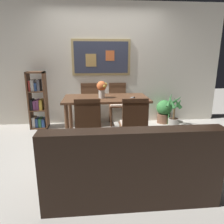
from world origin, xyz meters
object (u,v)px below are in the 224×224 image
Objects in this scene: dining_chair_near_left at (88,122)px; dining_chair_far_left at (90,101)px; potted_palm at (174,112)px; tv_remote at (132,98)px; bookshelf at (38,103)px; dining_chair_far_right at (118,100)px; dining_table at (106,103)px; potted_ivy at (164,111)px; dining_chair_near_right at (134,121)px; leather_couch at (128,167)px; flower_vase at (102,88)px.

dining_chair_far_left is (0.01, 1.52, 0.00)m from dining_chair_near_left.
potted_palm is 4.78× the size of tv_remote.
bookshelf reaches higher than potted_palm.
dining_chair_far_left is at bearing -179.19° from dining_chair_far_right.
dining_table is at bearing 66.59° from dining_chair_near_left.
dining_table is 1.59m from potted_ivy.
potted_ivy is at bearing 56.13° from dining_chair_near_right.
leather_couch is at bearing -80.03° from dining_chair_far_left.
bookshelf is (-1.09, -0.16, 0.01)m from dining_chair_far_left.
potted_ivy is (1.70, 1.46, -0.26)m from dining_chair_near_left.
dining_chair_far_right is 0.76× the size of bookshelf.
dining_chair_near_left is at bearing -139.37° from potted_ivy.
dining_table is at bearing -152.64° from potted_ivy.
dining_chair_near_right is 0.76× the size of bookshelf.
dining_chair_far_right is at bearing 92.10° from dining_chair_near_right.
flower_vase is 2.01× the size of tv_remote.
dining_chair_near_right is 0.96m from flower_vase.
flower_vase is at bearing 168.13° from tv_remote.
tv_remote is (0.54, -0.11, -0.18)m from flower_vase.
tv_remote reaches higher than dining_table.
dining_chair_far_right is at bearing 68.15° from dining_table.
dining_chair_far_left is at bearing 113.68° from dining_chair_near_right.
dining_chair_near_left is 1.74m from bookshelf.
potted_ivy is at bearing 27.36° from dining_table.
flower_vase is at bearing -163.47° from potted_palm.
potted_ivy is 1.77m from flower_vase.
potted_palm is (1.12, 1.20, -0.22)m from dining_chair_near_right.
bookshelf reaches higher than dining_chair_far_right.
flower_vase is (0.25, 0.70, 0.41)m from dining_chair_near_left.
potted_palm is (2.89, -0.20, -0.23)m from bookshelf.
dining_chair_near_left is 2.17m from potted_palm.
flower_vase is (-0.39, -0.83, 0.41)m from dining_chair_far_right.
potted_ivy is at bearing -4.09° from dining_chair_far_right.
potted_ivy is 3.86× the size of tv_remote.
dining_chair_far_left reaches higher than leather_couch.
dining_chair_near_left is 1.01m from tv_remote.
tv_remote is (0.78, 0.59, 0.23)m from dining_chair_near_left.
dining_chair_near_right is at bearing -2.97° from dining_chair_near_left.
potted_palm is at bearing 29.28° from tv_remote.
dining_chair_near_left is at bearing -109.28° from flower_vase.
dining_chair_near_left is at bearing -90.44° from dining_chair_far_left.
potted_ivy is (2.77, 0.09, -0.28)m from bookshelf.
leather_couch is 2.75m from potted_ivy.
dining_table is 1.71× the size of dining_chair_far_right.
dining_chair_far_left reaches higher than tv_remote.
potted_ivy is 1.35m from tv_remote.
dining_chair_near_left reaches higher than potted_palm.
tv_remote is at bearing 37.01° from dining_chair_near_left.
dining_table reaches higher than potted_ivy.
bookshelf is 2.03m from tv_remote.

